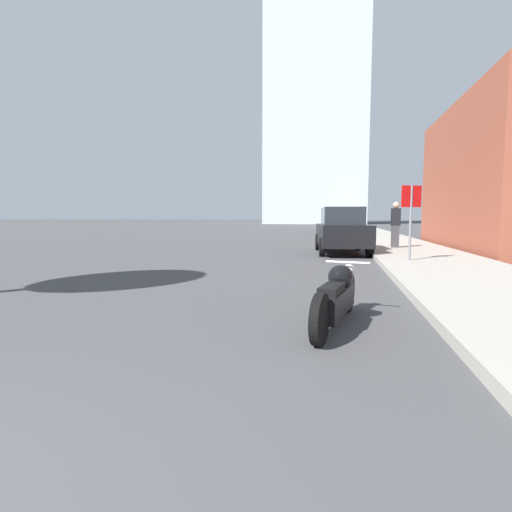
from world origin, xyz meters
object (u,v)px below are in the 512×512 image
object	(u,v)px
parked_car_yellow	(338,220)
pedestrian	(396,224)
parked_car_green	(339,225)
motorcycle	(337,296)
parked_car_black	(342,230)
stop_sign	(411,209)
parked_car_red	(335,222)
parked_car_white	(336,221)

from	to	relation	value
parked_car_yellow	pedestrian	size ratio (longest dim) A/B	2.21
parked_car_green	parked_car_yellow	distance (m)	35.47
motorcycle	parked_car_black	xyz separation A→B (m)	(0.18, 10.34, 0.50)
stop_sign	pedestrian	distance (m)	4.93
parked_car_black	pedestrian	distance (m)	2.50
parked_car_green	parked_car_red	xyz separation A→B (m)	(-0.31, 10.73, 0.02)
parked_car_white	parked_car_black	bearing A→B (deg)	-90.66
parked_car_black	parked_car_green	xyz separation A→B (m)	(-0.05, 13.17, -0.04)
parked_car_white	stop_sign	world-z (taller)	stop_sign
parked_car_green	parked_car_white	distance (m)	22.62
parked_car_black	parked_car_yellow	bearing A→B (deg)	84.31
parked_car_red	motorcycle	bearing A→B (deg)	-89.30
motorcycle	parked_car_black	world-z (taller)	parked_car_black
motorcycle	parked_car_green	world-z (taller)	parked_car_green
parked_car_red	pedestrian	xyz separation A→B (m)	(2.47, -22.60, 0.25)
motorcycle	stop_sign	size ratio (longest dim) A/B	1.07
parked_car_green	stop_sign	world-z (taller)	stop_sign
parked_car_red	parked_car_white	distance (m)	11.88
parked_car_black	parked_car_red	bearing A→B (deg)	85.22
motorcycle	pedestrian	world-z (taller)	pedestrian
parked_car_green	stop_sign	bearing A→B (deg)	-88.45
parked_car_green	parked_car_white	size ratio (longest dim) A/B	1.11
motorcycle	parked_car_green	bearing A→B (deg)	101.26
parked_car_red	parked_car_yellow	bearing A→B (deg)	89.46
pedestrian	parked_car_white	bearing A→B (deg)	93.87
parked_car_black	parked_car_white	world-z (taller)	parked_car_white
stop_sign	parked_car_green	bearing A→B (deg)	96.42
parked_car_black	pedestrian	size ratio (longest dim) A/B	2.52
stop_sign	parked_car_red	bearing A→B (deg)	94.56
parked_car_red	parked_car_yellow	world-z (taller)	parked_car_yellow
parked_car_green	parked_car_red	size ratio (longest dim) A/B	1.13
motorcycle	stop_sign	world-z (taller)	stop_sign
parked_car_green	pedestrian	size ratio (longest dim) A/B	2.57
motorcycle	stop_sign	bearing A→B (deg)	84.97
parked_car_black	parked_car_green	bearing A→B (deg)	84.59
parked_car_green	parked_car_white	world-z (taller)	parked_car_white
parked_car_green	parked_car_yellow	size ratio (longest dim) A/B	1.16
parked_car_black	pedestrian	bearing A→B (deg)	26.12
parked_car_black	pedestrian	world-z (taller)	pedestrian
parked_car_black	parked_car_yellow	size ratio (longest dim) A/B	1.14
parked_car_black	stop_sign	xyz separation A→B (m)	(1.84, -3.59, 0.71)
motorcycle	parked_car_yellow	xyz separation A→B (m)	(0.23, 58.99, 0.49)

